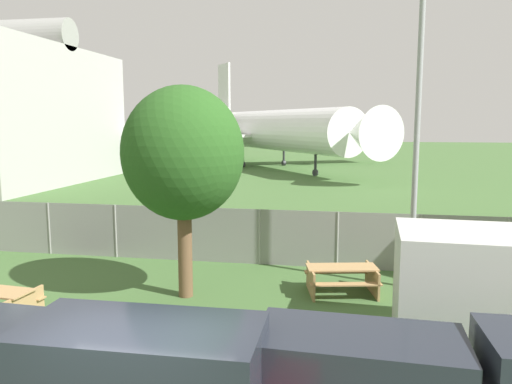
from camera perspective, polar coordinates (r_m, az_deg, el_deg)
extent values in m
cylinder|color=gray|center=(19.34, -22.55, -3.85)|extent=(0.07, 0.07, 1.86)
cylinder|color=gray|center=(18.10, -15.73, -4.31)|extent=(0.07, 0.07, 1.86)
cylinder|color=gray|center=(17.15, -8.03, -4.76)|extent=(0.07, 0.07, 1.86)
cylinder|color=gray|center=(16.54, 0.40, -5.16)|extent=(0.07, 0.07, 1.86)
cylinder|color=gray|center=(16.32, 9.29, -5.45)|extent=(0.07, 0.07, 1.86)
cylinder|color=gray|center=(16.48, 18.21, -5.61)|extent=(0.07, 0.07, 1.86)
cylinder|color=gray|center=(17.03, 26.76, -5.64)|extent=(0.07, 0.07, 1.86)
cube|color=gray|center=(16.54, 0.40, -5.16)|extent=(56.00, 0.01, 1.86)
cylinder|color=white|center=(52.21, 1.58, 7.10)|extent=(19.43, 25.51, 4.03)
cone|color=white|center=(38.38, 12.32, 6.62)|extent=(5.61, 5.61, 4.03)
cone|color=white|center=(67.56, -4.70, 7.27)|extent=(5.85, 6.20, 3.63)
cube|color=white|center=(57.59, 8.50, 6.50)|extent=(13.14, 9.26, 0.30)
cylinder|color=#939399|center=(56.92, 6.66, 5.45)|extent=(3.56, 4.01, 1.81)
cube|color=white|center=(50.47, -7.77, 6.32)|extent=(12.02, 11.54, 0.30)
cylinder|color=#939399|center=(51.44, -5.82, 5.20)|extent=(3.56, 4.01, 1.81)
cube|color=white|center=(64.39, -3.66, 11.74)|extent=(2.27, 3.12, 6.04)
cube|color=white|center=(64.07, -3.56, 7.61)|extent=(9.12, 7.70, 0.20)
cylinder|color=#2D2D33|center=(44.30, 6.81, 3.07)|extent=(0.24, 0.24, 1.89)
cylinder|color=#2D2D33|center=(44.37, 6.79, 2.21)|extent=(0.57, 0.63, 0.56)
cylinder|color=#2D2D33|center=(54.69, 3.19, 4.03)|extent=(0.24, 0.24, 1.89)
cylinder|color=#2D2D33|center=(54.74, 3.19, 3.33)|extent=(0.57, 0.63, 0.56)
cylinder|color=#2D2D33|center=(52.62, -1.48, 3.88)|extent=(0.24, 0.24, 1.89)
cylinder|color=#2D2D33|center=(52.67, -1.48, 3.16)|extent=(0.57, 0.63, 0.56)
cube|color=silver|center=(11.62, 26.12, -10.14)|extent=(4.27, 2.63, 2.47)
cube|color=tan|center=(13.99, -26.20, -10.54)|extent=(1.86, 0.44, 0.04)
cube|color=tan|center=(13.09, -25.07, -12.04)|extent=(0.18, 1.40, 0.74)
cube|color=tan|center=(14.04, 9.79, -8.47)|extent=(2.02, 1.14, 0.04)
cube|color=tan|center=(14.65, 9.32, -8.98)|extent=(1.93, 0.67, 0.04)
cube|color=tan|center=(13.61, 10.23, -10.34)|extent=(1.93, 0.67, 0.04)
cube|color=tan|center=(14.34, 13.15, -9.76)|extent=(0.35, 1.38, 0.74)
cube|color=tan|center=(14.01, 6.27, -10.02)|extent=(0.35, 1.38, 0.74)
cylinder|color=brown|center=(13.62, -8.11, -6.67)|extent=(0.38, 0.38, 2.52)
ellipsoid|color=#28561E|center=(13.21, -8.33, 4.41)|extent=(3.21, 3.21, 3.53)
cylinder|color=black|center=(10.10, -20.72, -18.03)|extent=(0.69, 0.23, 0.69)
cube|color=#232833|center=(7.53, -13.02, -17.52)|extent=(3.43, 1.69, 0.83)
cylinder|color=black|center=(9.00, 2.78, -20.93)|extent=(0.68, 0.23, 0.67)
cube|color=#232833|center=(7.76, 11.72, -17.67)|extent=(3.07, 1.64, 0.61)
cylinder|color=#99999E|center=(14.46, 17.88, 5.50)|extent=(0.16, 0.16, 8.32)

